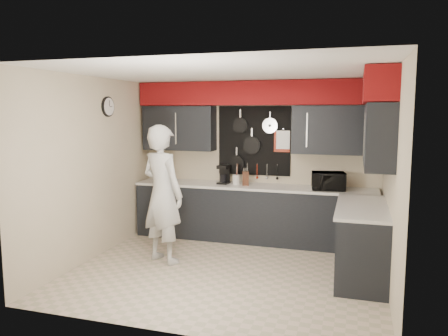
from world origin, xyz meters
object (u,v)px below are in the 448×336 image
(knife_block, at_px, (246,178))
(coffee_maker, at_px, (224,174))
(microwave, at_px, (328,181))
(utensil_crock, at_px, (236,179))
(person, at_px, (162,194))

(knife_block, relative_size, coffee_maker, 0.73)
(microwave, bearing_deg, utensil_crock, 166.87)
(coffee_maker, bearing_deg, person, -104.52)
(utensil_crock, bearing_deg, person, -116.42)
(microwave, height_order, utensil_crock, microwave)
(coffee_maker, height_order, person, person)
(microwave, distance_m, coffee_maker, 1.70)
(microwave, bearing_deg, knife_block, 169.36)
(utensil_crock, distance_m, person, 1.54)
(microwave, distance_m, utensil_crock, 1.49)
(knife_block, bearing_deg, microwave, -16.74)
(microwave, distance_m, knife_block, 1.31)
(person, bearing_deg, coffee_maker, -86.41)
(coffee_maker, bearing_deg, microwave, 0.48)
(coffee_maker, xyz_separation_m, person, (-0.47, -1.38, -0.12))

